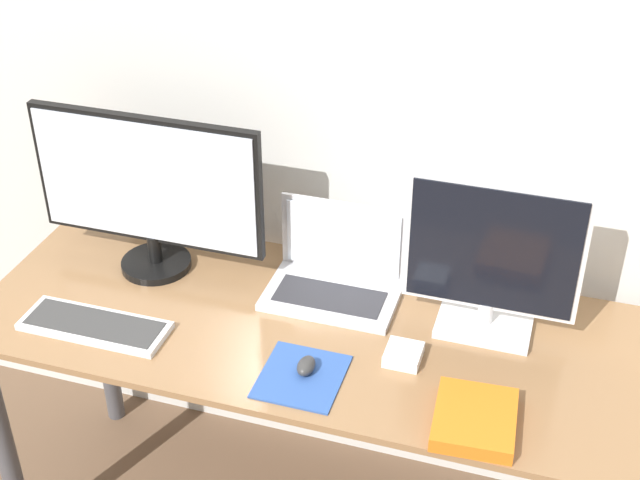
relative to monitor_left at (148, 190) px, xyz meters
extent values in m
cube|color=silver|center=(0.47, 0.27, 0.26)|extent=(7.00, 0.05, 2.50)
cube|color=olive|center=(0.47, -0.12, -0.24)|extent=(1.66, 0.64, 0.02)
cylinder|color=#47474C|center=(-0.30, -0.38, -0.62)|extent=(0.05, 0.05, 0.73)
cylinder|color=#47474C|center=(-0.30, 0.14, -0.62)|extent=(0.05, 0.05, 0.73)
cylinder|color=#47474C|center=(1.24, 0.14, -0.62)|extent=(0.05, 0.05, 0.73)
cylinder|color=black|center=(0.00, 0.00, -0.22)|extent=(0.18, 0.18, 0.02)
cylinder|color=black|center=(0.00, 0.00, -0.17)|extent=(0.04, 0.04, 0.08)
cube|color=black|center=(0.00, 0.00, 0.03)|extent=(0.61, 0.02, 0.35)
cube|color=silver|center=(0.00, -0.01, 0.03)|extent=(0.59, 0.01, 0.33)
cube|color=silver|center=(0.87, 0.00, -0.22)|extent=(0.22, 0.16, 0.02)
cylinder|color=silver|center=(0.87, 0.00, -0.19)|extent=(0.04, 0.04, 0.05)
cube|color=silver|center=(0.87, 0.00, 0.00)|extent=(0.41, 0.02, 0.33)
cube|color=black|center=(0.87, -0.01, 0.00)|extent=(0.38, 0.01, 0.31)
cube|color=silver|center=(0.48, 0.00, -0.22)|extent=(0.33, 0.21, 0.02)
cube|color=#2D2D33|center=(0.48, -0.02, -0.21)|extent=(0.27, 0.11, 0.00)
cube|color=silver|center=(0.48, 0.11, -0.11)|extent=(0.33, 0.01, 0.20)
cube|color=silver|center=(0.48, 0.10, -0.11)|extent=(0.30, 0.00, 0.18)
cube|color=silver|center=(-0.02, -0.29, -0.22)|extent=(0.36, 0.13, 0.02)
cube|color=#383838|center=(-0.02, -0.29, -0.22)|extent=(0.33, 0.10, 0.00)
cube|color=#2D519E|center=(0.51, -0.30, -0.23)|extent=(0.18, 0.20, 0.00)
ellipsoid|color=#333333|center=(0.51, -0.29, -0.21)|extent=(0.04, 0.06, 0.03)
cube|color=orange|center=(0.90, -0.34, -0.22)|extent=(0.18, 0.21, 0.03)
cube|color=white|center=(0.90, -0.34, -0.22)|extent=(0.18, 0.20, 0.03)
cube|color=white|center=(0.71, -0.18, -0.22)|extent=(0.08, 0.09, 0.03)
camera|label=1|loc=(1.00, -1.73, 1.10)|focal=50.00mm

